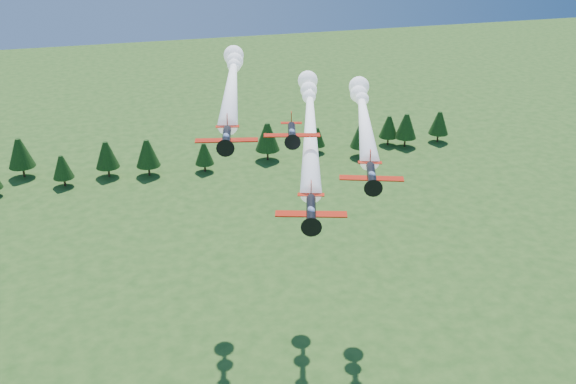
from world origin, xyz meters
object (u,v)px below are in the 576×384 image
object	(u,v)px
plane_right	(363,112)
plane_lead	(310,117)
plane_slot	(292,132)
plane_left	(232,77)

from	to	relation	value
plane_right	plane_lead	bearing A→B (deg)	-157.71
plane_slot	plane_right	bearing A→B (deg)	57.77
plane_left	plane_right	distance (m)	21.88
plane_lead	plane_right	bearing A→B (deg)	20.11
plane_right	plane_slot	bearing A→B (deg)	-117.47
plane_lead	plane_left	bearing A→B (deg)	160.00
plane_lead	plane_slot	xyz separation A→B (m)	(-7.41, -14.83, 3.23)
plane_lead	plane_right	world-z (taller)	plane_lead
plane_right	plane_slot	size ratio (longest dim) A/B	5.31
plane_lead	plane_right	size ratio (longest dim) A/B	1.31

